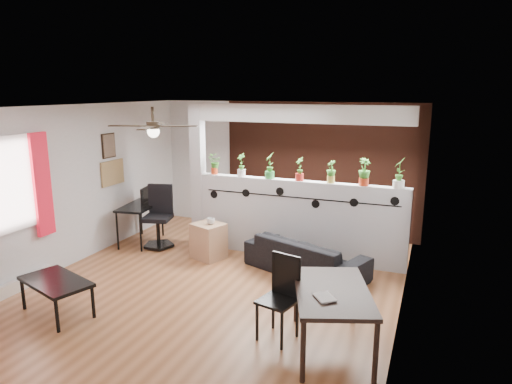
# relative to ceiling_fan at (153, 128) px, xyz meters

# --- Properties ---
(room_shell) EXTENTS (6.30, 7.10, 2.90)m
(room_shell) POSITION_rel_ceiling_fan_xyz_m (0.80, 0.30, -1.01)
(room_shell) COLOR brown
(room_shell) RESTS_ON ground
(partition_wall) EXTENTS (3.60, 0.18, 1.35)m
(partition_wall) POSITION_rel_ceiling_fan_xyz_m (1.60, 1.80, -1.64)
(partition_wall) COLOR #BCBCC1
(partition_wall) RESTS_ON ground
(ceiling_header) EXTENTS (3.60, 0.18, 0.30)m
(ceiling_header) POSITION_rel_ceiling_fan_xyz_m (1.60, 1.80, 0.14)
(ceiling_header) COLOR silver
(ceiling_header) RESTS_ON room_shell
(pier_column) EXTENTS (0.22, 0.20, 2.60)m
(pier_column) POSITION_rel_ceiling_fan_xyz_m (-0.31, 1.80, -1.01)
(pier_column) COLOR #BCBCC1
(pier_column) RESTS_ON ground
(brick_panel) EXTENTS (3.90, 0.05, 2.60)m
(brick_panel) POSITION_rel_ceiling_fan_xyz_m (1.60, 3.27, -1.01)
(brick_panel) COLOR brown
(brick_panel) RESTS_ON ground
(vine_decal) EXTENTS (3.31, 0.01, 0.30)m
(vine_decal) POSITION_rel_ceiling_fan_xyz_m (1.60, 1.70, -1.23)
(vine_decal) COLOR black
(vine_decal) RESTS_ON partition_wall
(window_assembly) EXTENTS (0.09, 1.30, 1.55)m
(window_assembly) POSITION_rel_ceiling_fan_xyz_m (-1.76, -0.90, -0.81)
(window_assembly) COLOR white
(window_assembly) RESTS_ON room_shell
(baseboard_heater) EXTENTS (0.08, 1.00, 0.18)m
(baseboard_heater) POSITION_rel_ceiling_fan_xyz_m (-1.74, -0.90, -2.22)
(baseboard_heater) COLOR silver
(baseboard_heater) RESTS_ON ground
(corkboard) EXTENTS (0.03, 0.60, 0.45)m
(corkboard) POSITION_rel_ceiling_fan_xyz_m (-1.78, 1.25, -0.96)
(corkboard) COLOR olive
(corkboard) RESTS_ON room_shell
(framed_art) EXTENTS (0.03, 0.34, 0.44)m
(framed_art) POSITION_rel_ceiling_fan_xyz_m (-1.78, 1.20, -0.46)
(framed_art) COLOR #8C7259
(framed_art) RESTS_ON room_shell
(ceiling_fan) EXTENTS (1.19, 1.19, 0.43)m
(ceiling_fan) POSITION_rel_ceiling_fan_xyz_m (0.00, 0.00, 0.00)
(ceiling_fan) COLOR black
(ceiling_fan) RESTS_ON room_shell
(potted_plant_0) EXTENTS (0.20, 0.17, 0.36)m
(potted_plant_0) POSITION_rel_ceiling_fan_xyz_m (0.02, 1.80, -0.77)
(potted_plant_0) COLOR red
(potted_plant_0) RESTS_ON partition_wall
(potted_plant_1) EXTENTS (0.26, 0.24, 0.41)m
(potted_plant_1) POSITION_rel_ceiling_fan_xyz_m (0.55, 1.80, -0.75)
(potted_plant_1) COLOR white
(potted_plant_1) RESTS_ON partition_wall
(potted_plant_2) EXTENTS (0.25, 0.28, 0.44)m
(potted_plant_2) POSITION_rel_ceiling_fan_xyz_m (1.07, 1.80, -0.73)
(potted_plant_2) COLOR green
(potted_plant_2) RESTS_ON partition_wall
(potted_plant_3) EXTENTS (0.25, 0.25, 0.40)m
(potted_plant_3) POSITION_rel_ceiling_fan_xyz_m (1.60, 1.80, -0.75)
(potted_plant_3) COLOR red
(potted_plant_3) RESTS_ON partition_wall
(potted_plant_4) EXTENTS (0.23, 0.23, 0.37)m
(potted_plant_4) POSITION_rel_ceiling_fan_xyz_m (2.13, 1.80, -0.77)
(potted_plant_4) COLOR gold
(potted_plant_4) RESTS_ON partition_wall
(potted_plant_5) EXTENTS (0.28, 0.28, 0.43)m
(potted_plant_5) POSITION_rel_ceiling_fan_xyz_m (2.65, 1.80, -0.74)
(potted_plant_5) COLOR red
(potted_plant_5) RESTS_ON partition_wall
(potted_plant_6) EXTENTS (0.23, 0.28, 0.48)m
(potted_plant_6) POSITION_rel_ceiling_fan_xyz_m (3.18, 1.80, -0.71)
(potted_plant_6) COLOR silver
(potted_plant_6) RESTS_ON partition_wall
(sofa) EXTENTS (2.00, 1.33, 0.54)m
(sofa) POSITION_rel_ceiling_fan_xyz_m (1.91, 1.18, -2.04)
(sofa) COLOR black
(sofa) RESTS_ON ground
(cube_shelf) EXTENTS (0.62, 0.59, 0.61)m
(cube_shelf) POSITION_rel_ceiling_fan_xyz_m (0.19, 1.20, -2.01)
(cube_shelf) COLOR #A27655
(cube_shelf) RESTS_ON ground
(cup) EXTENTS (0.18, 0.18, 0.11)m
(cup) POSITION_rel_ceiling_fan_xyz_m (0.24, 1.20, -1.65)
(cup) COLOR gray
(cup) RESTS_ON cube_shelf
(computer_desk) EXTENTS (0.68, 1.09, 0.73)m
(computer_desk) POSITION_rel_ceiling_fan_xyz_m (-1.38, 1.46, -1.65)
(computer_desk) COLOR black
(computer_desk) RESTS_ON ground
(monitor) EXTENTS (0.32, 0.12, 0.18)m
(monitor) POSITION_rel_ceiling_fan_xyz_m (-1.38, 1.61, -1.49)
(monitor) COLOR black
(monitor) RESTS_ON computer_desk
(office_chair) EXTENTS (0.58, 0.58, 1.12)m
(office_chair) POSITION_rel_ceiling_fan_xyz_m (-0.93, 1.41, -1.82)
(office_chair) COLOR black
(office_chair) RESTS_ON ground
(dining_table) EXTENTS (1.18, 1.49, 0.71)m
(dining_table) POSITION_rel_ceiling_fan_xyz_m (2.75, -0.80, -1.68)
(dining_table) COLOR black
(dining_table) RESTS_ON ground
(book) EXTENTS (0.29, 0.30, 0.02)m
(book) POSITION_rel_ceiling_fan_xyz_m (2.65, -1.10, -1.59)
(book) COLOR gray
(book) RESTS_ON dining_table
(folding_chair) EXTENTS (0.48, 0.48, 0.99)m
(folding_chair) POSITION_rel_ceiling_fan_xyz_m (2.15, -0.74, -1.73)
(folding_chair) COLOR black
(folding_chair) RESTS_ON ground
(coffee_table) EXTENTS (1.11, 0.83, 0.46)m
(coffee_table) POSITION_rel_ceiling_fan_xyz_m (-0.70, -1.29, -1.90)
(coffee_table) COLOR black
(coffee_table) RESTS_ON ground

